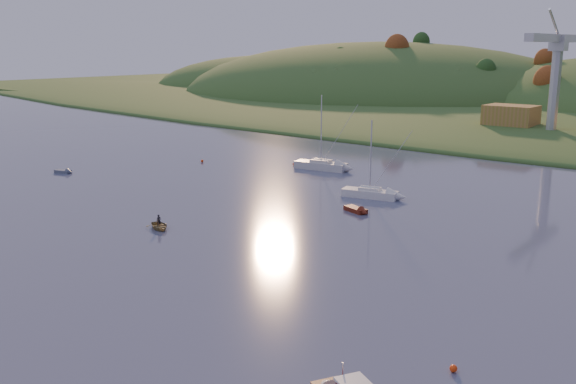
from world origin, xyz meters
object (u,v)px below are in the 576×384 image
Objects in this scene: sailboat_near at (321,165)px; canoe at (159,226)px; red_tender at (359,211)px; sailboat_far at (370,193)px; grey_dinghy at (66,172)px.

sailboat_near is 3.63× the size of canoe.
sailboat_near reaches higher than red_tender.
sailboat_near is 21.36m from sailboat_far.
red_tender is (13.72, 20.44, -0.08)m from canoe.
grey_dinghy is (-51.32, -8.92, -0.04)m from red_tender.
red_tender is at bearing -54.49° from sailboat_near.
canoe is 0.83× the size of red_tender.
red_tender is at bearing -7.85° from grey_dinghy.
grey_dinghy is at bearing 96.30° from canoe.
sailboat_far is 2.56× the size of red_tender.
sailboat_near is 3.68× the size of grey_dinghy.
sailboat_near is at bearing 33.47° from canoe.
grey_dinghy is (-47.79, -16.91, -0.46)m from sailboat_far.
canoe is 1.01× the size of grey_dinghy.
sailboat_near is at bearing 131.21° from sailboat_far.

